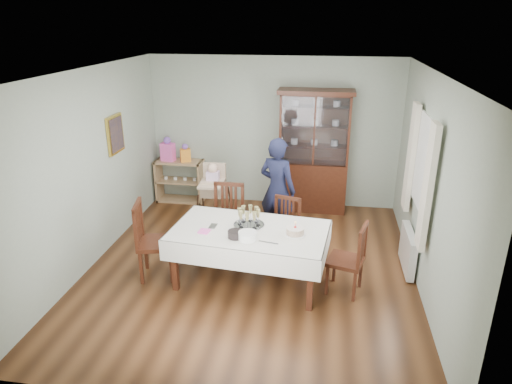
% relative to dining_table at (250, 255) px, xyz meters
% --- Properties ---
extents(floor, '(5.00, 5.00, 0.00)m').
position_rel_dining_table_xyz_m(floor, '(-0.04, 0.34, -0.38)').
color(floor, '#593319').
rests_on(floor, ground).
extents(room_shell, '(5.00, 5.00, 5.00)m').
position_rel_dining_table_xyz_m(room_shell, '(-0.04, 0.87, 1.32)').
color(room_shell, '#9EAA99').
rests_on(room_shell, floor).
extents(dining_table, '(2.10, 1.34, 0.76)m').
position_rel_dining_table_xyz_m(dining_table, '(0.00, 0.00, 0.00)').
color(dining_table, '#421E10').
rests_on(dining_table, floor).
extents(china_cabinet, '(1.30, 0.48, 2.18)m').
position_rel_dining_table_xyz_m(china_cabinet, '(0.71, 2.60, 0.74)').
color(china_cabinet, '#421E10').
rests_on(china_cabinet, floor).
extents(sideboard, '(0.90, 0.38, 0.80)m').
position_rel_dining_table_xyz_m(sideboard, '(-1.79, 2.62, 0.02)').
color(sideboard, tan).
rests_on(sideboard, floor).
extents(picture_frame, '(0.04, 0.48, 0.58)m').
position_rel_dining_table_xyz_m(picture_frame, '(-2.26, 1.14, 1.27)').
color(picture_frame, gold).
rests_on(picture_frame, room_shell).
extents(window, '(0.04, 1.02, 1.22)m').
position_rel_dining_table_xyz_m(window, '(2.18, 0.64, 1.17)').
color(window, white).
rests_on(window, room_shell).
extents(curtain_left, '(0.07, 0.30, 1.55)m').
position_rel_dining_table_xyz_m(curtain_left, '(2.12, 0.02, 1.07)').
color(curtain_left, silver).
rests_on(curtain_left, room_shell).
extents(curtain_right, '(0.07, 0.30, 1.55)m').
position_rel_dining_table_xyz_m(curtain_right, '(2.12, 1.26, 1.07)').
color(curtain_right, silver).
rests_on(curtain_right, room_shell).
extents(radiator, '(0.10, 0.80, 0.55)m').
position_rel_dining_table_xyz_m(radiator, '(2.12, 0.64, -0.08)').
color(radiator, white).
rests_on(radiator, floor).
extents(chair_far_left, '(0.48, 0.48, 1.05)m').
position_rel_dining_table_xyz_m(chair_far_left, '(-0.46, 0.72, -0.07)').
color(chair_far_left, '#421E10').
rests_on(chair_far_left, floor).
extents(chair_far_right, '(0.51, 0.51, 0.92)m').
position_rel_dining_table_xyz_m(chair_far_right, '(0.38, 0.65, -0.11)').
color(chair_far_right, '#421E10').
rests_on(chair_far_right, floor).
extents(chair_end_left, '(0.57, 0.57, 1.07)m').
position_rel_dining_table_xyz_m(chair_end_left, '(-1.27, -0.06, -0.07)').
color(chair_end_left, '#421E10').
rests_on(chair_end_left, floor).
extents(chair_end_right, '(0.52, 0.52, 0.95)m').
position_rel_dining_table_xyz_m(chair_end_right, '(1.26, -0.05, -0.10)').
color(chair_end_right, '#421E10').
rests_on(chair_end_right, floor).
extents(woman, '(0.71, 0.60, 1.65)m').
position_rel_dining_table_xyz_m(woman, '(0.21, 1.33, 0.44)').
color(woman, black).
rests_on(woman, floor).
extents(high_chair, '(0.52, 0.52, 1.13)m').
position_rel_dining_table_xyz_m(high_chair, '(-0.86, 1.53, 0.06)').
color(high_chair, black).
rests_on(high_chair, floor).
extents(champagne_tray, '(0.41, 0.41, 0.25)m').
position_rel_dining_table_xyz_m(champagne_tray, '(-0.03, 0.11, 0.45)').
color(champagne_tray, silver).
rests_on(champagne_tray, dining_table).
extents(birthday_cake, '(0.26, 0.26, 0.18)m').
position_rel_dining_table_xyz_m(birthday_cake, '(0.59, -0.06, 0.42)').
color(birthday_cake, white).
rests_on(birthday_cake, dining_table).
extents(plate_stack_dark, '(0.21, 0.21, 0.09)m').
position_rel_dining_table_xyz_m(plate_stack_dark, '(-0.14, -0.25, 0.42)').
color(plate_stack_dark, black).
rests_on(plate_stack_dark, dining_table).
extents(plate_stack_white, '(0.24, 0.24, 0.10)m').
position_rel_dining_table_xyz_m(plate_stack_white, '(0.03, -0.28, 0.43)').
color(plate_stack_white, white).
rests_on(plate_stack_white, dining_table).
extents(napkin_stack, '(0.15, 0.15, 0.02)m').
position_rel_dining_table_xyz_m(napkin_stack, '(-0.56, -0.16, 0.38)').
color(napkin_stack, '#FF5DC1').
rests_on(napkin_stack, dining_table).
extents(cutlery, '(0.12, 0.17, 0.01)m').
position_rel_dining_table_xyz_m(cutlery, '(-0.52, 0.02, 0.38)').
color(cutlery, silver).
rests_on(cutlery, dining_table).
extents(cake_knife, '(0.25, 0.07, 0.01)m').
position_rel_dining_table_xyz_m(cake_knife, '(0.29, -0.33, 0.38)').
color(cake_knife, silver).
rests_on(cake_knife, dining_table).
extents(gift_bag_pink, '(0.27, 0.20, 0.46)m').
position_rel_dining_table_xyz_m(gift_bag_pink, '(-1.98, 2.60, 0.62)').
color(gift_bag_pink, '#FF5DC1').
rests_on(gift_bag_pink, sideboard).
extents(gift_bag_orange, '(0.22, 0.19, 0.34)m').
position_rel_dining_table_xyz_m(gift_bag_orange, '(-1.65, 2.60, 0.57)').
color(gift_bag_orange, orange).
rests_on(gift_bag_orange, sideboard).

